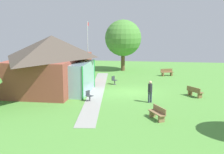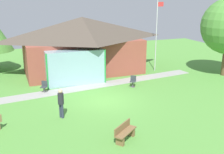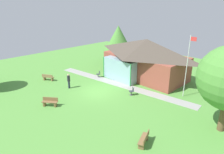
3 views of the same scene
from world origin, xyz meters
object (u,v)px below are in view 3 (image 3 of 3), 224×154
object	(u,v)px
tree_behind_pavilion_left	(118,38)
bench_front_center	(50,102)
pavilion	(145,58)
bench_mid_left	(48,77)
patio_chair_lawn_spare	(132,91)
flagpole	(187,64)
visitor_strolling_lawn	(69,80)
bench_lawn_far_right	(144,139)
patio_chair_west	(99,74)

from	to	relation	value
tree_behind_pavilion_left	bench_front_center	bearing A→B (deg)	-68.30
pavilion	bench_front_center	xyz separation A→B (m)	(-1.42, -12.86, -2.21)
bench_mid_left	patio_chair_lawn_spare	xyz separation A→B (m)	(10.27, 4.23, 0.01)
tree_behind_pavilion_left	bench_mid_left	bearing A→B (deg)	-89.57
flagpole	patio_chair_lawn_spare	size ratio (longest dim) A/B	7.48
bench_mid_left	visitor_strolling_lawn	bearing A→B (deg)	-22.35
bench_lawn_far_right	tree_behind_pavilion_left	bearing A→B (deg)	26.80
flagpole	bench_lawn_far_right	distance (m)	9.90
pavilion	bench_mid_left	size ratio (longest dim) A/B	7.37
pavilion	flagpole	distance (m)	6.85
visitor_strolling_lawn	bench_front_center	bearing A→B (deg)	-174.27
bench_lawn_far_right	visitor_strolling_lawn	world-z (taller)	visitor_strolling_lawn
flagpole	patio_chair_lawn_spare	world-z (taller)	flagpole
tree_behind_pavilion_left	pavilion	bearing A→B (deg)	-22.72
bench_lawn_far_right	tree_behind_pavilion_left	size ratio (longest dim) A/B	0.27
patio_chair_lawn_spare	patio_chair_west	xyz separation A→B (m)	(-6.64, 1.09, 0.00)
flagpole	bench_mid_left	world-z (taller)	flagpole
flagpole	bench_mid_left	bearing A→B (deg)	-151.15
pavilion	patio_chair_west	bearing A→B (deg)	-133.46
tree_behind_pavilion_left	patio_chair_west	bearing A→B (deg)	-63.98
bench_front_center	bench_mid_left	size ratio (longest dim) A/B	0.96
flagpole	tree_behind_pavilion_left	bearing A→B (deg)	160.58
bench_lawn_far_right	patio_chair_west	bearing A→B (deg)	40.10
bench_mid_left	bench_lawn_far_right	bearing A→B (deg)	-34.77
bench_mid_left	flagpole	bearing A→B (deg)	-1.11
flagpole	bench_mid_left	size ratio (longest dim) A/B	4.24
pavilion	flagpole	size ratio (longest dim) A/B	1.74
flagpole	patio_chair_lawn_spare	distance (m)	6.26
bench_front_center	bench_lawn_far_right	distance (m)	9.92
bench_front_center	patio_chair_lawn_spare	size ratio (longest dim) A/B	1.69
bench_lawn_far_right	patio_chair_west	xyz separation A→B (m)	(-12.44, 6.67, 0.01)
bench_mid_left	patio_chair_west	world-z (taller)	patio_chair_west
pavilion	bench_mid_left	bearing A→B (deg)	-128.73
bench_mid_left	bench_lawn_far_right	distance (m)	16.13
visitor_strolling_lawn	tree_behind_pavilion_left	distance (m)	13.38
bench_lawn_far_right	visitor_strolling_lawn	xyz separation A→B (m)	(-12.13, 1.88, 0.62)
patio_chair_lawn_spare	patio_chair_west	size ratio (longest dim) A/B	1.00
bench_front_center	patio_chair_west	xyz separation A→B (m)	(-2.70, 8.51, 0.01)
bench_mid_left	tree_behind_pavilion_left	world-z (taller)	tree_behind_pavilion_left
patio_chair_west	tree_behind_pavilion_left	bearing A→B (deg)	-36.71
bench_front_center	patio_chair_west	bearing A→B (deg)	-110.24
pavilion	flagpole	xyz separation A→B (m)	(6.55, -1.79, 0.90)
bench_mid_left	patio_chair_west	xyz separation A→B (m)	(3.63, 5.32, 0.01)
bench_mid_left	bench_lawn_far_right	size ratio (longest dim) A/B	0.98
bench_lawn_far_right	patio_chair_lawn_spare	xyz separation A→B (m)	(-5.80, 5.58, 0.01)
pavilion	patio_chair_lawn_spare	bearing A→B (deg)	-65.18
pavilion	bench_lawn_far_right	world-z (taller)	pavilion
bench_front_center	patio_chair_lawn_spare	xyz separation A→B (m)	(3.94, 7.42, 0.01)
patio_chair_lawn_spare	tree_behind_pavilion_left	distance (m)	13.99
pavilion	bench_lawn_far_right	bearing A→B (deg)	-52.95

